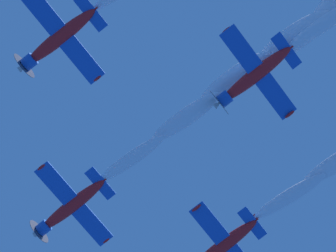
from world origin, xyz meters
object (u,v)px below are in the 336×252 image
airplane_lead (70,207)px  airplane_slot_tail (254,76)px  airplane_left_wingman (58,39)px  airplane_right_wingman (222,247)px

airplane_lead → airplane_slot_tail: airplane_lead is taller
airplane_left_wingman → airplane_slot_tail: (-5.57, -15.08, 0.19)m
airplane_right_wingman → airplane_slot_tail: size_ratio=1.00×
airplane_lead → airplane_slot_tail: (-18.18, -7.09, -0.36)m
airplane_right_wingman → airplane_slot_tail: airplane_slot_tail is taller
airplane_right_wingman → airplane_slot_tail: (-14.08, 5.94, 0.69)m
airplane_slot_tail → airplane_left_wingman: bearing=69.7°
airplane_lead → airplane_left_wingman: 14.94m
airplane_lead → airplane_left_wingman: size_ratio=1.00×
airplane_lead → airplane_slot_tail: bearing=-158.7°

